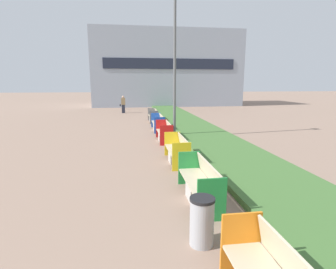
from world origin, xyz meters
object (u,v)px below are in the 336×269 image
Objects in this scene: street_lamp_post at (175,51)px; pedestrian_walking at (123,104)px; bench_green_frame at (200,185)px; litter_bin at (202,221)px; bench_yellow_frame at (177,152)px; bench_grey_frame at (153,117)px; bench_red_frame at (165,134)px; bench_blue_frame at (158,124)px.

street_lamp_post is 13.07m from pedestrian_walking.
bench_green_frame reaches higher than litter_bin.
bench_yellow_frame is 2.24× the size of litter_bin.
bench_green_frame is 0.27× the size of street_lamp_post.
bench_green_frame is at bearing -89.99° from bench_grey_frame.
bench_green_frame is 1.10× the size of bench_red_frame.
street_lamp_post is (0.61, 7.53, 4.04)m from bench_green_frame.
bench_grey_frame is 6.82m from pedestrian_walking.
bench_blue_frame reaches higher than litter_bin.
bench_green_frame is at bearing -94.64° from street_lamp_post.
bench_yellow_frame is 0.87× the size of bench_blue_frame.
bench_grey_frame is at bearing 90.01° from bench_green_frame.
bench_grey_frame is at bearing -69.66° from pedestrian_walking.
bench_red_frame and bench_grey_frame have the same top height.
bench_grey_frame is at bearing 96.00° from street_lamp_post.
litter_bin is at bearing -84.89° from pedestrian_walking.
bench_red_frame is at bearing 90.02° from bench_green_frame.
bench_green_frame is 13.37m from bench_grey_frame.
bench_yellow_frame is 1.01× the size of bench_red_frame.
bench_green_frame is 6.75m from bench_red_frame.
bench_green_frame is 2.45× the size of litter_bin.
bench_grey_frame is 1.20× the size of pedestrian_walking.
litter_bin is (-0.44, -8.53, 0.08)m from bench_red_frame.
bench_red_frame is at bearing -79.69° from pedestrian_walking.
bench_red_frame is at bearing 87.05° from litter_bin.
bench_red_frame and bench_blue_frame have the same top height.
bench_grey_frame is at bearing 90.00° from bench_yellow_frame.
bench_blue_frame is 2.56× the size of litter_bin.
bench_red_frame is 0.87× the size of bench_blue_frame.
pedestrian_walking is at bearing 95.11° from litter_bin.
litter_bin is (-0.44, -4.93, 0.08)m from bench_yellow_frame.
bench_green_frame and bench_red_frame have the same top height.
bench_grey_frame is at bearing 90.05° from bench_blue_frame.
bench_green_frame is 1.30× the size of pedestrian_walking.
bench_blue_frame is at bearing 104.80° from street_lamp_post.
litter_bin is at bearing -103.97° from bench_green_frame.
pedestrian_walking is at bearing 98.10° from bench_yellow_frame.
bench_blue_frame is 11.63m from litter_bin.
litter_bin is at bearing -91.67° from bench_grey_frame.
street_lamp_post reaches higher than bench_blue_frame.
bench_blue_frame is 1.13× the size of bench_grey_frame.
bench_blue_frame is at bearing 89.97° from bench_yellow_frame.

